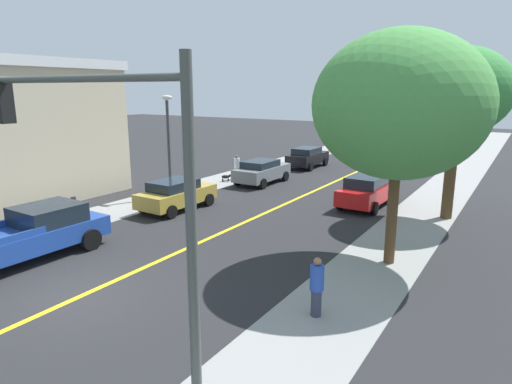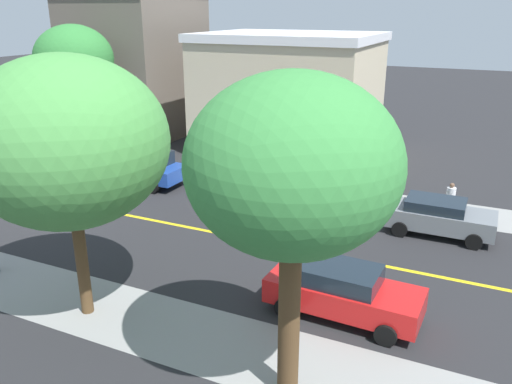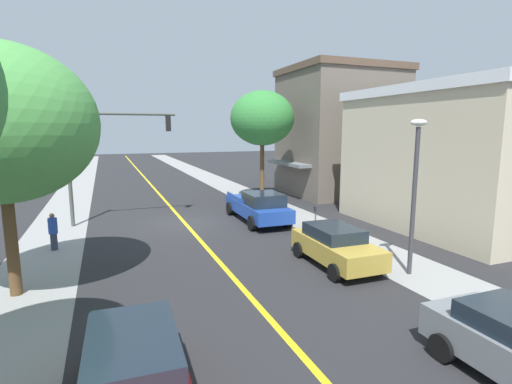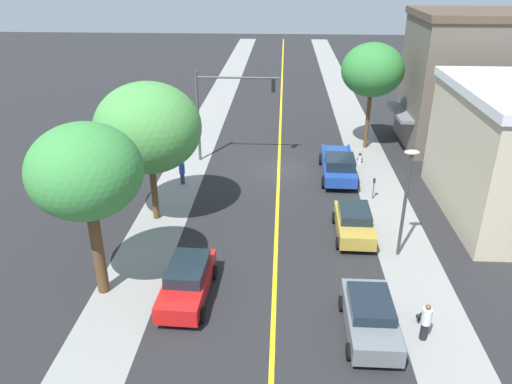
# 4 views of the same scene
# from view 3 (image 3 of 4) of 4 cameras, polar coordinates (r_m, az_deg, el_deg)

# --- Properties ---
(ground_plane) EXTENTS (140.00, 140.00, 0.00)m
(ground_plane) POSITION_cam_3_polar(r_m,az_deg,el_deg) (22.14, -10.38, -4.61)
(ground_plane) COLOR #262628
(sidewalk_left) EXTENTS (2.93, 126.00, 0.01)m
(sidewalk_left) POSITION_cam_3_polar(r_m,az_deg,el_deg) (24.21, 5.10, -3.31)
(sidewalk_left) COLOR gray
(sidewalk_left) RESTS_ON ground
(sidewalk_right) EXTENTS (2.93, 126.00, 0.01)m
(sidewalk_right) POSITION_cam_3_polar(r_m,az_deg,el_deg) (21.92, -27.58, -5.64)
(sidewalk_right) COLOR gray
(sidewalk_right) RESTS_ON ground
(road_centerline_stripe) EXTENTS (0.20, 126.00, 0.00)m
(road_centerline_stripe) POSITION_cam_3_polar(r_m,az_deg,el_deg) (22.14, -10.38, -4.61)
(road_centerline_stripe) COLOR yellow
(road_centerline_stripe) RESTS_ON ground
(brick_apartment_block) EXTENTS (9.27, 7.80, 10.13)m
(brick_apartment_block) POSITION_cam_3_polar(r_m,az_deg,el_deg) (32.48, 12.15, 8.70)
(brick_apartment_block) COLOR #665B51
(brick_apartment_block) RESTS_ON ground
(corner_shop_building) EXTENTS (8.65, 10.72, 7.43)m
(corner_shop_building) POSITION_cam_3_polar(r_m,az_deg,el_deg) (23.57, 28.16, 4.48)
(corner_shop_building) COLOR beige
(corner_shop_building) RESTS_ON ground
(street_tree_left_near) EXTENTS (4.61, 4.61, 8.01)m
(street_tree_left_near) POSITION_cam_3_polar(r_m,az_deg,el_deg) (28.29, 0.93, 10.80)
(street_tree_left_near) COLOR brown
(street_tree_left_near) RESTS_ON ground
(fire_hydrant) EXTENTS (0.44, 0.24, 0.79)m
(fire_hydrant) POSITION_cam_3_polar(r_m,az_deg,el_deg) (25.25, 1.99, -1.87)
(fire_hydrant) COLOR silver
(fire_hydrant) RESTS_ON ground
(parking_meter) EXTENTS (0.12, 0.18, 1.37)m
(parking_meter) POSITION_cam_3_polar(r_m,az_deg,el_deg) (19.99, 8.78, -3.40)
(parking_meter) COLOR #4C4C51
(parking_meter) RESTS_ON ground
(traffic_light_mast) EXTENTS (5.83, 0.32, 6.50)m
(traffic_light_mast) POSITION_cam_3_polar(r_m,az_deg,el_deg) (22.82, -21.57, 6.52)
(traffic_light_mast) COLOR #474C47
(traffic_light_mast) RESTS_ON ground
(street_lamp) EXTENTS (0.70, 0.36, 5.57)m
(street_lamp) POSITION_cam_3_polar(r_m,az_deg,el_deg) (14.69, 22.43, 1.86)
(street_lamp) COLOR #38383D
(street_lamp) RESTS_ON ground
(red_sedan_right_curb) EXTENTS (2.13, 4.68, 1.61)m
(red_sedan_right_curb) POSITION_cam_3_polar(r_m,az_deg,el_deg) (7.84, -17.51, -25.07)
(red_sedan_right_curb) COLOR red
(red_sedan_right_curb) RESTS_ON ground
(gold_sedan_left_curb) EXTENTS (2.10, 4.22, 1.52)m
(gold_sedan_left_curb) POSITION_cam_3_polar(r_m,az_deg,el_deg) (15.37, 11.68, -7.70)
(gold_sedan_left_curb) COLOR #B29338
(gold_sedan_left_curb) RESTS_ON ground
(blue_pickup_truck) EXTENTS (2.41, 6.03, 1.79)m
(blue_pickup_truck) POSITION_cam_3_polar(r_m,az_deg,el_deg) (22.07, 0.33, -2.12)
(blue_pickup_truck) COLOR #1E429E
(blue_pickup_truck) RESTS_ON ground
(pedestrian_blue_shirt) EXTENTS (0.37, 0.37, 1.64)m
(pedestrian_blue_shirt) POSITION_cam_3_polar(r_m,az_deg,el_deg) (19.07, -27.75, -5.10)
(pedestrian_blue_shirt) COLOR #33384C
(pedestrian_blue_shirt) RESTS_ON ground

